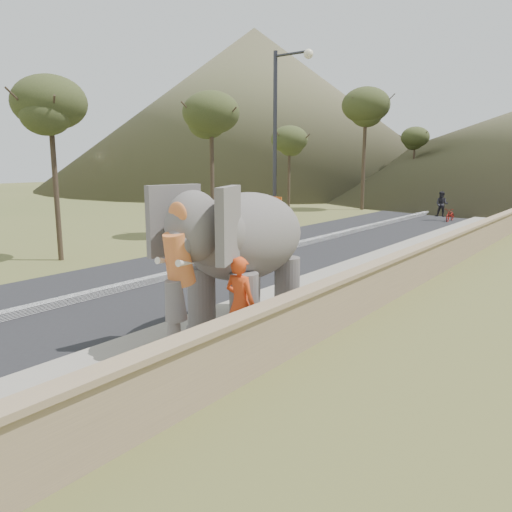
# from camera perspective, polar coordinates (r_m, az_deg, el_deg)

# --- Properties ---
(ground) EXTENTS (160.00, 160.00, 0.00)m
(ground) POSITION_cam_1_polar(r_m,az_deg,el_deg) (8.67, -21.71, -15.89)
(ground) COLOR olive
(ground) RESTS_ON ground
(road) EXTENTS (7.00, 120.00, 0.03)m
(road) POSITION_cam_1_polar(r_m,az_deg,el_deg) (18.57, -3.22, -0.91)
(road) COLOR black
(road) RESTS_ON ground
(median) EXTENTS (0.35, 120.00, 0.22)m
(median) POSITION_cam_1_polar(r_m,az_deg,el_deg) (18.55, -3.22, -0.63)
(median) COLOR black
(median) RESTS_ON ground
(walkway) EXTENTS (3.00, 120.00, 0.15)m
(walkway) POSITION_cam_1_polar(r_m,az_deg,el_deg) (15.86, 10.72, -2.90)
(walkway) COLOR #9E9687
(walkway) RESTS_ON ground
(parapet) EXTENTS (0.30, 120.00, 1.10)m
(parapet) POSITION_cam_1_polar(r_m,az_deg,el_deg) (15.12, 16.38, -1.98)
(parapet) COLOR tan
(parapet) RESTS_ON ground
(lamppost) EXTENTS (1.76, 0.36, 8.00)m
(lamppost) POSITION_cam_1_polar(r_m,az_deg,el_deg) (20.41, 2.91, 13.86)
(lamppost) COLOR #2B2A2F
(lamppost) RESTS_ON ground
(signboard) EXTENTS (0.60, 0.08, 2.40)m
(signboard) POSITION_cam_1_polar(r_m,az_deg,el_deg) (19.84, 2.20, 4.61)
(signboard) COLOR #2D2D33
(signboard) RESTS_ON ground
(hill_left) EXTENTS (60.00, 60.00, 22.00)m
(hill_left) POSITION_cam_1_polar(r_m,az_deg,el_deg) (74.30, -0.19, 16.39)
(hill_left) COLOR brown
(hill_left) RESTS_ON ground
(elephant_and_man) EXTENTS (2.63, 4.53, 3.12)m
(elephant_and_man) POSITION_cam_1_polar(r_m,az_deg,el_deg) (11.12, -1.13, 0.01)
(elephant_and_man) COLOR slate
(elephant_and_man) RESTS_ON ground
(motorcyclist) EXTENTS (1.27, 1.58, 1.88)m
(motorcyclist) POSITION_cam_1_polar(r_m,az_deg,el_deg) (34.06, 20.86, 5.02)
(motorcyclist) COLOR maroon
(motorcyclist) RESTS_ON ground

